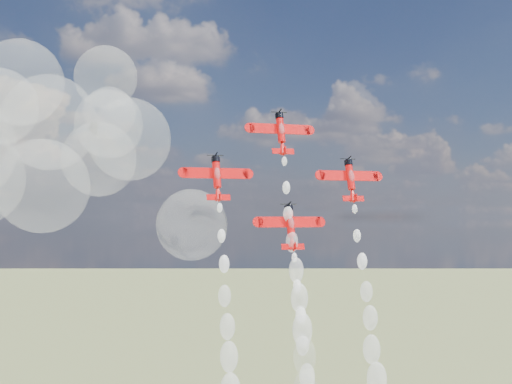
{
  "coord_description": "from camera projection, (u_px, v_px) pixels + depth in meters",
  "views": [
    {
      "loc": [
        -55.41,
        -118.01,
        72.68
      ],
      "look_at": [
        -14.89,
        12.0,
        77.44
      ],
      "focal_mm": 50.0,
      "sensor_mm": 36.0,
      "label": 1
    }
  ],
  "objects": [
    {
      "name": "plane_slot",
      "position": [
        291.0,
        226.0,
        135.15
      ],
      "size": [
        12.61,
        5.05,
        8.8
      ],
      "rotation": [
        1.28,
        0.0,
        0.0
      ],
      "color": "red",
      "rests_on": "ground"
    },
    {
      "name": "plane_left",
      "position": [
        217.0,
        177.0,
        133.98
      ],
      "size": [
        12.61,
        5.05,
        8.8
      ],
      "rotation": [
        1.28,
        0.0,
        0.0
      ],
      "color": "red",
      "rests_on": "ground"
    },
    {
      "name": "plane_right",
      "position": [
        350.0,
        179.0,
        142.16
      ],
      "size": [
        12.61,
        5.05,
        8.8
      ],
      "rotation": [
        1.28,
        0.0,
        0.0
      ],
      "color": "red",
      "rests_on": "ground"
    },
    {
      "name": "plane_lead",
      "position": [
        281.0,
        132.0,
        140.98
      ],
      "size": [
        12.61,
        5.05,
        8.8
      ],
      "rotation": [
        1.28,
        0.0,
        0.0
      ],
      "color": "red",
      "rests_on": "ground"
    },
    {
      "name": "drifted_smoke_cloud",
      "position": [
        44.0,
        147.0,
        140.31
      ],
      "size": [
        61.96,
        38.99,
        50.26
      ],
      "color": "white",
      "rests_on": "ground"
    }
  ]
}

